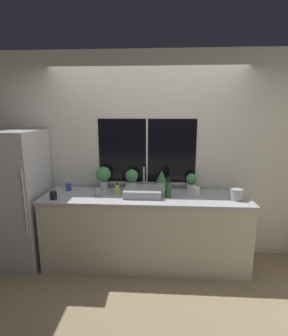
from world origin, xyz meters
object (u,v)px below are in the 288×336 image
Objects in this scene: soap_bottle at (117,189)px; mug_white at (196,191)px; mug_black at (53,195)px; potted_plant_far_right at (191,181)px; mug_grey at (98,192)px; refrigerator at (16,198)px; potted_plant_center_left at (132,178)px; kettle at (236,194)px; bottle_tall at (168,189)px; mug_blue at (69,187)px; potted_plant_center_right at (162,180)px; potted_plant_far_left at (103,175)px; sink at (143,192)px.

soap_bottle is 0.97m from mug_white.
soap_bottle reaches higher than mug_black.
mug_grey is at bearing -165.68° from potted_plant_far_right.
mug_black is (0.57, -0.19, 0.12)m from refrigerator.
kettle is (1.27, -0.32, -0.08)m from potted_plant_center_left.
refrigerator is 1.94m from bottle_tall.
bottle_tall is 1.31m from mug_blue.
kettle is (0.88, -0.32, -0.07)m from potted_plant_center_right.
potted_plant_center_left reaches higher than soap_bottle.
mug_white is at bearing -8.93° from potted_plant_far_left.
potted_plant_center_left is at bearing 150.44° from bottle_tall.
potted_plant_center_right is 1.22m from mug_blue.
mug_grey is at bearing -177.90° from bottle_tall.
soap_bottle is (0.22, -0.22, -0.12)m from potted_plant_far_left.
potted_plant_far_right is 2.26× the size of mug_white.
potted_plant_center_right reaches higher than soap_bottle.
potted_plant_far_left is 0.38m from potted_plant_center_left.
sink is 0.32m from bottle_tall.
bottle_tall reaches higher than mug_white.
mug_black is 0.52m from mug_grey.
potted_plant_far_left is 3.13× the size of mug_black.
potted_plant_center_left is 1.72× the size of soap_bottle.
sink is at bearing 7.43° from mug_grey.
mug_white is (0.04, -0.19, -0.07)m from potted_plant_far_right.
potted_plant_far_right is at bearing 40.80° from bottle_tall.
mug_blue is at bearing 154.64° from mug_grey.
mug_black is (-1.66, -0.45, -0.08)m from potted_plant_far_right.
soap_bottle is 0.24m from mug_grey.
mug_blue is (0.63, 0.17, 0.12)m from refrigerator.
mug_grey is at bearing -25.36° from mug_blue.
potted_plant_far_left is 1.27× the size of bottle_tall.
potted_plant_far_left is 1.31× the size of potted_plant_far_right.
sink is 0.67m from potted_plant_far_right.
sink is 0.34m from potted_plant_center_right.
mug_grey is (-0.39, -0.30, -0.10)m from potted_plant_center_left.
mug_blue is (-0.44, 0.21, -0.00)m from mug_grey.
mug_white reaches higher than mug_grey.
mug_white is at bearing 163.66° from kettle.
potted_plant_far_left is 0.33m from mug_grey.
soap_bottle is 1.04× the size of kettle.
mug_white is 1.01× the size of mug_grey.
refrigerator reaches higher than potted_plant_far_left.
refrigerator is 2.26m from potted_plant_far_right.
kettle is at bearing -20.04° from potted_plant_center_right.
bottle_tall is at bearing -7.69° from mug_blue.
potted_plant_far_right is at bearing 14.32° from mug_grey.
potted_plant_far_right reaches higher than mug_grey.
potted_plant_far_right is at bearing -0.00° from potted_plant_center_right.
refrigerator is 10.76× the size of soap_bottle.
potted_plant_far_left is at bearing 41.57° from mug_black.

